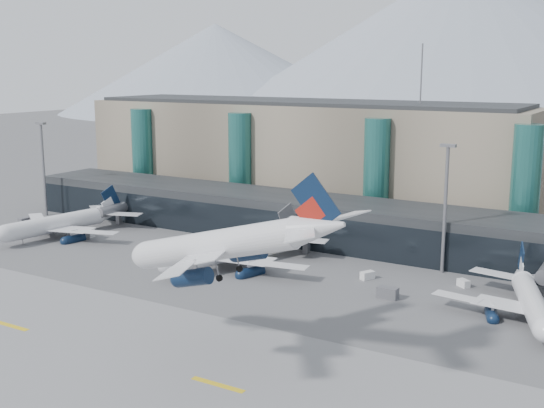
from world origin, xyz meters
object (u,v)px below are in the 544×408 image
at_px(hero_jet, 237,236).
at_px(veh_d, 367,275).
at_px(jet_parked_left, 69,217).
at_px(veh_c, 388,293).
at_px(jet_parked_right, 530,291).
at_px(veh_g, 463,283).
at_px(lightmast_left, 43,163).
at_px(veh_f, 25,221).
at_px(jet_parked_mid, 241,242).
at_px(lightmast_mid, 445,201).
at_px(veh_a, 87,233).
at_px(veh_b, 266,246).

bearing_deg(hero_jet, veh_d, 88.51).
xyz_separation_m(jet_parked_left, veh_c, (83.96, -4.61, -3.47)).
xyz_separation_m(jet_parked_right, veh_g, (-13.14, 8.78, -3.31)).
bearing_deg(hero_jet, lightmast_left, 151.36).
bearing_deg(veh_f, jet_parked_mid, -88.12).
distance_m(lightmast_left, jet_parked_left, 27.54).
xyz_separation_m(lightmast_mid, veh_c, (-3.62, -20.14, -13.41)).
bearing_deg(lightmast_mid, jet_parked_right, -39.19).
bearing_deg(veh_g, veh_a, -138.28).
bearing_deg(jet_parked_right, veh_g, 37.70).
bearing_deg(veh_a, lightmast_mid, 2.10).
bearing_deg(veh_c, veh_g, 53.64).
bearing_deg(veh_c, jet_parked_mid, 172.42).
bearing_deg(jet_parked_mid, hero_jet, -130.51).
bearing_deg(jet_parked_left, veh_b, -65.89).
height_order(jet_parked_left, veh_g, jet_parked_left).
distance_m(veh_b, veh_g, 45.85).
distance_m(jet_parked_right, veh_f, 125.22).
distance_m(hero_jet, veh_c, 40.08).
distance_m(veh_a, veh_c, 78.56).
xyz_separation_m(jet_parked_mid, veh_c, (33.82, -4.65, -3.72)).
relative_size(lightmast_mid, veh_f, 7.86).
height_order(jet_parked_right, veh_f, jet_parked_right).
bearing_deg(hero_jet, veh_f, 155.53).
distance_m(hero_jet, jet_parked_mid, 49.38).
height_order(jet_parked_right, veh_g, jet_parked_right).
xyz_separation_m(hero_jet, jet_parked_right, (31.08, 39.84, -13.84)).
bearing_deg(veh_g, jet_parked_right, 2.58).
distance_m(jet_parked_right, veh_g, 16.14).
bearing_deg(veh_g, jet_parked_left, -138.44).
relative_size(lightmast_mid, jet_parked_mid, 0.66).
bearing_deg(jet_parked_left, veh_c, -84.25).
bearing_deg(jet_parked_right, veh_f, 70.53).
height_order(lightmast_left, veh_c, lightmast_left).
bearing_deg(veh_g, veh_d, -128.06).
xyz_separation_m(veh_b, veh_c, (35.83, -17.70, 0.30)).
distance_m(lightmast_mid, veh_d, 21.10).
relative_size(jet_parked_mid, veh_f, 11.97).
distance_m(hero_jet, jet_parked_right, 52.39).
xyz_separation_m(jet_parked_left, veh_a, (5.55, 0.25, -3.53)).
bearing_deg(veh_f, veh_c, -90.22).
bearing_deg(lightmast_mid, jet_parked_mid, -157.52).
bearing_deg(jet_parked_mid, veh_c, -80.97).
height_order(veh_f, veh_g, veh_f).
relative_size(jet_parked_left, veh_d, 13.64).
height_order(veh_a, veh_f, veh_a).
xyz_separation_m(jet_parked_left, veh_f, (-18.28, 1.83, -3.57)).
bearing_deg(veh_f, lightmast_mid, -79.24).
distance_m(hero_jet, veh_b, 62.33).
xyz_separation_m(lightmast_left, veh_b, (70.54, 0.57, -13.71)).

